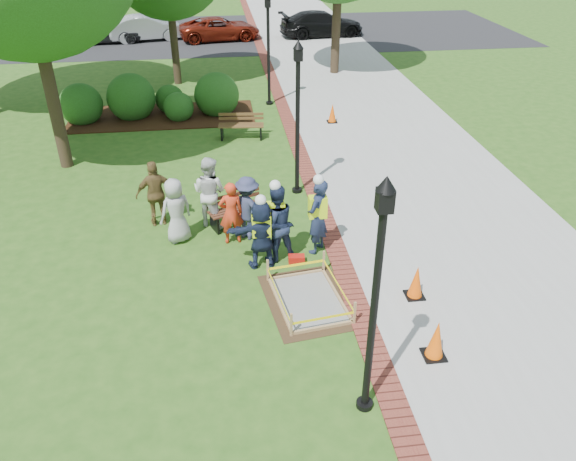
{
  "coord_description": "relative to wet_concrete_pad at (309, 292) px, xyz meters",
  "views": [
    {
      "loc": [
        -0.86,
        -9.34,
        7.36
      ],
      "look_at": [
        0.5,
        1.2,
        1.0
      ],
      "focal_mm": 35.0,
      "sensor_mm": 36.0,
      "label": 1
    }
  ],
  "objects": [
    {
      "name": "parked_car_a",
      "position": [
        -7.63,
        25.35,
        -0.23
      ],
      "size": [
        2.27,
        4.47,
        1.41
      ],
      "primitive_type": "imported",
      "rotation": [
        0.0,
        0.0,
        1.67
      ],
      "color": "black",
      "rests_on": "ground"
    },
    {
      "name": "casual_person_e",
      "position": [
        -1.08,
        2.76,
        0.58
      ],
      "size": [
        0.62,
        0.59,
        1.64
      ],
      "color": "#303454",
      "rests_on": "ground"
    },
    {
      "name": "lamp_near",
      "position": [
        0.48,
        -2.92,
        2.25
      ],
      "size": [
        0.28,
        0.28,
        4.26
      ],
      "color": "black",
      "rests_on": "ground"
    },
    {
      "name": "shrub_e",
      "position": [
        -3.49,
        12.71,
        -0.23
      ],
      "size": [
        1.13,
        1.13,
        1.13
      ],
      "primitive_type": "sphere",
      "color": "#214614",
      "rests_on": "ground"
    },
    {
      "name": "hivis_worker_c",
      "position": [
        -0.5,
        1.73,
        0.76
      ],
      "size": [
        0.68,
        0.53,
        2.02
      ],
      "color": "#192A43",
      "rests_on": "ground"
    },
    {
      "name": "hivis_worker_a",
      "position": [
        -0.85,
        1.47,
        0.67
      ],
      "size": [
        0.56,
        0.39,
        1.82
      ],
      "color": "#1A2443",
      "rests_on": "ground"
    },
    {
      "name": "toolbox",
      "position": [
        -0.05,
        1.47,
        -0.14
      ],
      "size": [
        0.39,
        0.24,
        0.19
      ],
      "primitive_type": "cube",
      "rotation": [
        0.0,
        0.0,
        -0.08
      ],
      "color": "#B6170E",
      "rests_on": "ground"
    },
    {
      "name": "sidewalk",
      "position": [
        4.23,
        10.08,
        -0.22
      ],
      "size": [
        6.0,
        60.0,
        0.02
      ],
      "primitive_type": "cube",
      "color": "#9E9E99",
      "rests_on": "ground"
    },
    {
      "name": "shrub_a",
      "position": [
        -6.68,
        11.85,
        -0.23
      ],
      "size": [
        1.58,
        1.58,
        1.58
      ],
      "primitive_type": "sphere",
      "color": "#214614",
      "rests_on": "ground"
    },
    {
      "name": "cone_front",
      "position": [
        2.04,
        -1.93,
        0.16
      ],
      "size": [
        0.42,
        0.42,
        0.82
      ],
      "color": "black",
      "rests_on": "ground"
    },
    {
      "name": "brick_edging",
      "position": [
        0.98,
        10.08,
        -0.22
      ],
      "size": [
        0.5,
        60.0,
        0.03
      ],
      "primitive_type": "cube",
      "color": "maroon",
      "rests_on": "ground"
    },
    {
      "name": "casual_person_c",
      "position": [
        -1.98,
        3.53,
        0.7
      ],
      "size": [
        0.71,
        0.65,
        1.86
      ],
      "color": "silver",
      "rests_on": "ground"
    },
    {
      "name": "parking_lot",
      "position": [
        -0.77,
        27.08,
        -0.23
      ],
      "size": [
        36.0,
        12.0,
        0.01
      ],
      "primitive_type": "cube",
      "color": "black",
      "rests_on": "ground"
    },
    {
      "name": "bench_near",
      "position": [
        -1.31,
        3.43,
        0.02
      ],
      "size": [
        1.56,
        1.0,
        0.8
      ],
      "color": "brown",
      "rests_on": "ground"
    },
    {
      "name": "hivis_worker_b",
      "position": [
        0.5,
        1.93,
        0.75
      ],
      "size": [
        0.66,
        0.71,
        2.01
      ],
      "color": "#1C224B",
      "rests_on": "ground"
    },
    {
      "name": "cone_far",
      "position": [
        2.6,
        10.61,
        0.11
      ],
      "size": [
        0.37,
        0.37,
        0.72
      ],
      "color": "black",
      "rests_on": "ground"
    },
    {
      "name": "shrub_d",
      "position": [
        -1.65,
        12.2,
        -0.23
      ],
      "size": [
        1.73,
        1.73,
        1.73
      ],
      "primitive_type": "sphere",
      "color": "#214614",
      "rests_on": "ground"
    },
    {
      "name": "casual_person_d",
      "position": [
        -3.32,
        3.72,
        0.64
      ],
      "size": [
        0.62,
        0.47,
        1.75
      ],
      "color": "brown",
      "rests_on": "ground"
    },
    {
      "name": "casual_person_a",
      "position": [
        -2.8,
        2.83,
        0.59
      ],
      "size": [
        0.63,
        0.56,
        1.65
      ],
      "color": "#A0A0A0",
      "rests_on": "ground"
    },
    {
      "name": "shrub_c",
      "position": [
        -3.11,
        11.68,
        -0.23
      ],
      "size": [
        1.13,
        1.13,
        1.13
      ],
      "primitive_type": "sphere",
      "color": "#214614",
      "rests_on": "ground"
    },
    {
      "name": "lamp_far",
      "position": [
        0.48,
        13.08,
        2.25
      ],
      "size": [
        0.28,
        0.28,
        4.26
      ],
      "color": "black",
      "rests_on": "ground"
    },
    {
      "name": "ground",
      "position": [
        -0.77,
        0.08,
        -0.23
      ],
      "size": [
        100.0,
        100.0,
        0.0
      ],
      "primitive_type": "plane",
      "color": "#285116",
      "rests_on": "ground"
    },
    {
      "name": "bench_far",
      "position": [
        -0.87,
        9.45,
        0.04
      ],
      "size": [
        1.61,
        0.68,
        0.85
      ],
      "color": "brown",
      "rests_on": "ground"
    },
    {
      "name": "casual_person_b",
      "position": [
        -1.48,
        2.58,
        0.57
      ],
      "size": [
        0.55,
        0.39,
        1.61
      ],
      "color": "red",
      "rests_on": "ground"
    },
    {
      "name": "shrub_b",
      "position": [
        -4.88,
        12.17,
        -0.23
      ],
      "size": [
        1.82,
        1.82,
        1.82
      ],
      "primitive_type": "sphere",
      "color": "#214614",
      "rests_on": "ground"
    },
    {
      "name": "parked_car_b",
      "position": [
        -5.51,
        25.71,
        -0.23
      ],
      "size": [
        2.99,
        5.02,
        1.53
      ],
      "primitive_type": "imported",
      "rotation": [
        0.0,
        0.0,
        1.79
      ],
      "color": "#AFB0B4",
      "rests_on": "ground"
    },
    {
      "name": "wet_concrete_pad",
      "position": [
        0.0,
        0.0,
        0.0
      ],
      "size": [
        2.01,
        2.52,
        0.55
      ],
      "color": "#47331E",
      "rests_on": "ground"
    },
    {
      "name": "lamp_mid",
      "position": [
        0.48,
        5.08,
        2.25
      ],
      "size": [
        0.28,
        0.28,
        4.26
      ],
      "color": "black",
      "rests_on": "ground"
    },
    {
      "name": "parked_car_d",
      "position": [
        4.89,
        25.52,
        -0.23
      ],
      "size": [
        2.6,
        5.05,
        1.59
      ],
      "primitive_type": "imported",
      "rotation": [
        0.0,
        0.0,
        1.67
      ],
      "color": "black",
      "rests_on": "ground"
    },
    {
      "name": "mulch_bed",
      "position": [
        -3.77,
        12.08,
        -0.21
      ],
      "size": [
        7.0,
        3.0,
        0.05
      ],
      "primitive_type": "cube",
      "color": "#381E0F",
      "rests_on": "ground"
    },
    {
      "name": "cone_back",
      "position": [
        2.26,
        -0.14,
        0.14
      ],
      "size": [
        0.39,
        0.39,
        0.78
      ],
      "color": "black",
      "rests_on": "ground"
    },
    {
      "name": "parked_car_c",
      "position": [
        -1.22,
        25.26,
        -0.23
      ],
      "size": [
        2.47,
        4.55,
        1.41
      ],
      "primitive_type": "imported",
      "rotation": [
        0.0,
        0.0,
        1.71
      ],
      "color": "maroon",
      "rests_on": "ground"
    }
  ]
}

